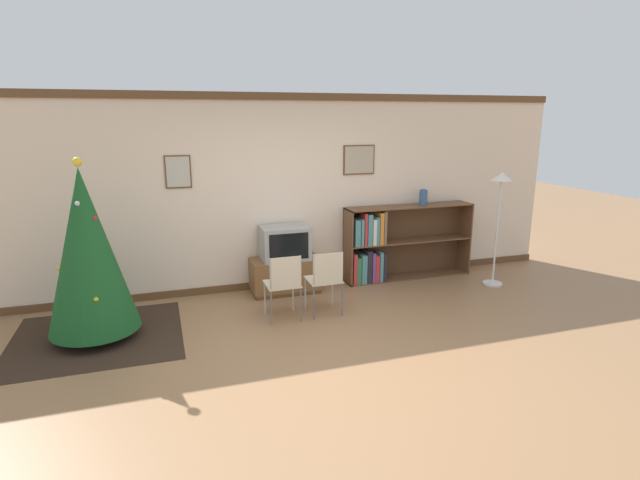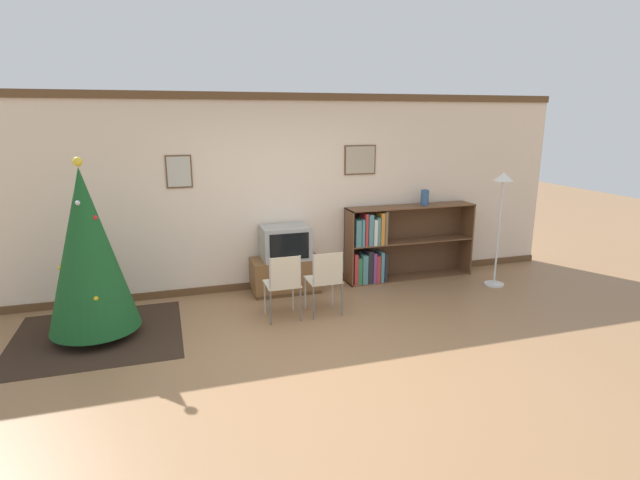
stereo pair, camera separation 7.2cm
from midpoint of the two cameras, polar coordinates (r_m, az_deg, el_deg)
ground_plane at (r=5.25m, az=1.25°, el=-13.18°), size 24.00×24.00×0.00m
wall_back at (r=6.99m, az=-4.83°, el=5.35°), size 8.82×0.11×2.70m
area_rug at (r=6.20m, az=-23.75°, el=-9.99°), size 1.81×1.67×0.01m
christmas_tree at (r=5.88m, az=-24.69°, el=-1.12°), size 0.96×0.96×1.98m
tv_console at (r=6.97m, az=-3.61°, el=-4.02°), size 0.95×0.47×0.48m
television at (r=6.84m, az=-3.67°, el=-0.30°), size 0.65×0.46×0.46m
folding_chair_left at (r=5.95m, az=-3.84°, el=-4.91°), size 0.40×0.40×0.82m
folding_chair_right at (r=6.08m, az=0.97°, el=-4.44°), size 0.40×0.40×0.82m
bookshelf at (r=7.46m, az=7.85°, el=-0.64°), size 1.97×0.36×1.11m
vase at (r=7.58m, az=12.14°, el=4.80°), size 0.12×0.12×0.23m
standing_lamp at (r=7.46m, az=20.28°, el=4.37°), size 0.28×0.28×1.64m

